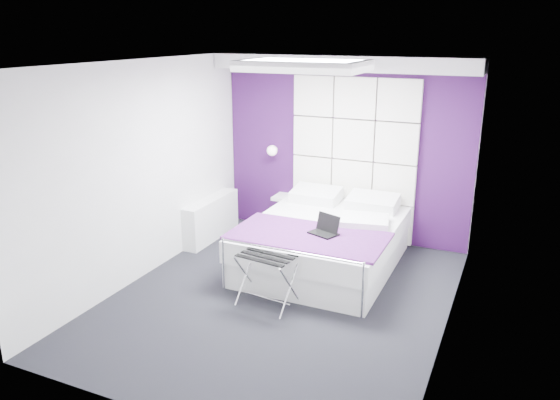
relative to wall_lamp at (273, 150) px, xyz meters
name	(u,v)px	position (x,y,z in m)	size (l,w,h in m)	color
floor	(281,298)	(1.05, -2.06, -1.22)	(4.40, 4.40, 0.00)	black
ceiling	(281,63)	(1.05, -2.06, 1.38)	(4.40, 4.40, 0.00)	white
wall_back	(344,149)	(1.05, 0.14, 0.08)	(3.60, 3.60, 0.00)	silver
wall_left	(144,171)	(-0.75, -2.06, 0.08)	(4.40, 4.40, 0.00)	silver
wall_right	(456,210)	(2.85, -2.06, 0.08)	(4.40, 4.40, 0.00)	silver
accent_wall	(344,149)	(1.05, 0.13, 0.08)	(3.58, 0.02, 2.58)	#340F42
soffit	(342,63)	(1.05, -0.11, 1.28)	(3.58, 0.50, 0.20)	white
headboard	(353,160)	(1.20, 0.08, -0.05)	(1.80, 0.08, 2.30)	white
skylight	(303,65)	(1.05, -1.46, 1.33)	(1.36, 0.86, 0.12)	white
wall_lamp	(273,150)	(0.00, 0.00, 0.00)	(0.15, 0.15, 0.15)	white
radiator	(211,218)	(-0.64, -0.76, -0.92)	(0.22, 1.20, 0.60)	white
bed	(324,242)	(1.19, -1.02, -0.89)	(1.82, 2.20, 0.77)	white
nightstand	(289,198)	(0.27, -0.04, -0.69)	(0.43, 0.34, 0.05)	white
luggage_rack	(268,280)	(0.98, -2.24, -0.92)	(0.60, 0.44, 0.59)	silver
laptop	(325,229)	(1.34, -1.45, -0.54)	(0.32, 0.23, 0.23)	black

